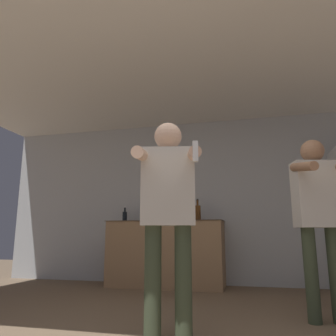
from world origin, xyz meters
TOP-DOWN VIEW (x-y plane):
  - wall_back at (0.00, 3.32)m, footprint 7.00×0.06m
  - ceiling_slab at (0.00, 1.64)m, footprint 7.00×3.81m
  - counter at (-0.65, 2.97)m, footprint 1.70×0.66m
  - bottle_dark_rum at (-1.30, 2.93)m, footprint 0.07×0.07m
  - bottle_red_label at (-0.75, 2.93)m, footprint 0.09×0.09m
  - bottle_tall_gin at (-0.16, 2.93)m, footprint 0.09×0.09m
  - bottle_brown_liquor at (-0.97, 2.93)m, footprint 0.07×0.07m
  - bottle_short_whiskey at (-0.26, 2.93)m, footprint 0.08×0.08m
  - person_woman_foreground at (-0.04, 0.61)m, footprint 0.56×0.60m
  - person_man_side at (1.16, 1.33)m, footprint 0.53×0.60m

SIDE VIEW (x-z plane):
  - counter at x=-0.65m, z-range 0.00..0.94m
  - person_woman_foreground at x=-0.04m, z-range 0.16..1.78m
  - person_man_side at x=1.16m, z-range 0.17..1.77m
  - bottle_dark_rum at x=-1.30m, z-range 0.91..1.14m
  - bottle_short_whiskey at x=-0.26m, z-range 0.91..1.17m
  - bottle_red_label at x=-0.75m, z-range 0.90..1.20m
  - bottle_brown_liquor at x=-0.97m, z-range 0.90..1.20m
  - bottle_tall_gin at x=-0.16m, z-range 0.90..1.21m
  - wall_back at x=0.00m, z-range 0.00..2.55m
  - ceiling_slab at x=0.00m, z-range 2.55..2.60m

